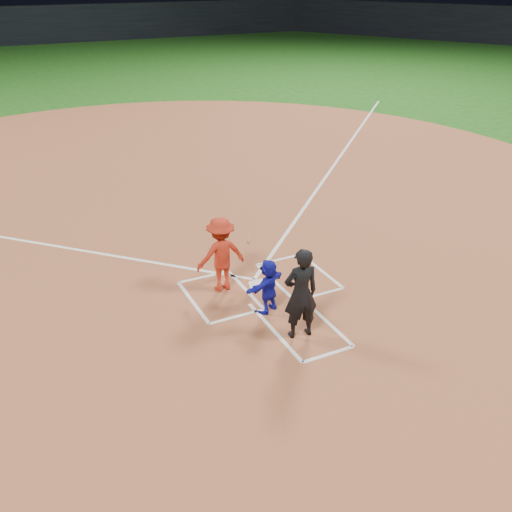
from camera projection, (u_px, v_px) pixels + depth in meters
name	position (u px, v px, depth m)	size (l,w,h in m)	color
ground	(260.00, 286.00, 12.66)	(120.00, 120.00, 0.00)	#184C13
home_plate_dirt	(173.00, 198.00, 17.45)	(28.00, 28.00, 0.01)	brown
stadium_wall_far	(17.00, 25.00, 50.28)	(80.00, 1.20, 3.20)	black
home_plate	(260.00, 285.00, 12.65)	(0.60, 0.60, 0.02)	silver
catcher	(268.00, 286.00, 11.48)	(1.08, 0.34, 1.16)	#1516AE
umpire	(301.00, 294.00, 10.55)	(0.67, 0.44, 1.84)	black
chalk_markings	(180.00, 205.00, 16.88)	(28.35, 17.32, 0.01)	white
batter_at_plate	(221.00, 254.00, 12.16)	(1.37, 0.85, 1.68)	#B02513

